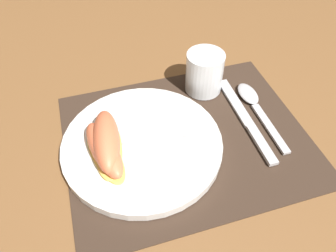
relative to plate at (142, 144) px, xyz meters
name	(u,v)px	position (x,y,z in m)	size (l,w,h in m)	color
ground_plane	(187,138)	(0.08, 0.00, -0.01)	(3.00, 3.00, 0.00)	brown
placemat	(187,138)	(0.08, 0.00, -0.01)	(0.42, 0.34, 0.00)	#38281E
plate	(142,144)	(0.00, 0.00, 0.00)	(0.27, 0.27, 0.02)	white
juice_glass	(204,74)	(0.15, 0.11, 0.03)	(0.07, 0.07, 0.08)	silver
knife	(246,120)	(0.20, 0.00, -0.01)	(0.02, 0.22, 0.01)	#BCBCC1
spoon	(253,102)	(0.23, 0.04, 0.00)	(0.03, 0.18, 0.01)	#BCBCC1
fork	(135,137)	(-0.01, 0.01, 0.01)	(0.18, 0.06, 0.00)	#BCBCC1
citrus_wedge_0	(106,140)	(-0.06, 0.00, 0.03)	(0.06, 0.14, 0.05)	#F7C656
citrus_wedge_1	(104,150)	(-0.06, -0.01, 0.02)	(0.07, 0.13, 0.03)	#F7C656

